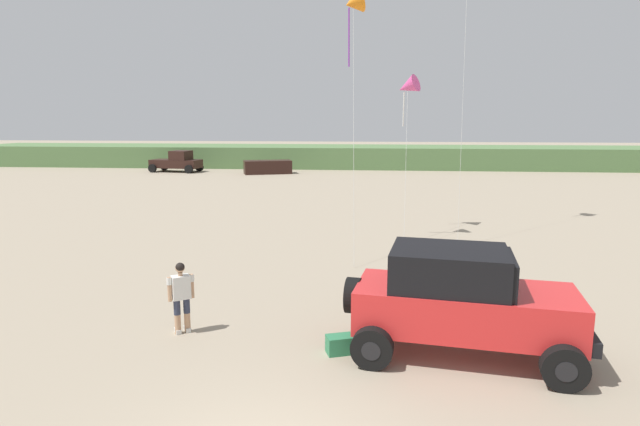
# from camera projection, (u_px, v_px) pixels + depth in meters

# --- Properties ---
(dune_ridge) EXTENTS (90.00, 8.26, 2.11)m
(dune_ridge) POSITION_uv_depth(u_px,v_px,m) (402.00, 157.00, 53.95)
(dune_ridge) COLOR #567A47
(dune_ridge) RESTS_ON ground_plane
(jeep) EXTENTS (4.99, 2.98, 2.26)m
(jeep) POSITION_uv_depth(u_px,v_px,m) (462.00, 300.00, 10.71)
(jeep) COLOR red
(jeep) RESTS_ON ground_plane
(person_watching) EXTENTS (0.54, 0.45, 1.67)m
(person_watching) POSITION_uv_depth(u_px,v_px,m) (181.00, 294.00, 11.90)
(person_watching) COLOR tan
(person_watching) RESTS_ON ground_plane
(cooler_box) EXTENTS (0.65, 0.52, 0.38)m
(cooler_box) POSITION_uv_depth(u_px,v_px,m) (340.00, 344.00, 10.97)
(cooler_box) COLOR #2D7F51
(cooler_box) RESTS_ON ground_plane
(distant_pickup) EXTENTS (4.83, 2.99, 1.98)m
(distant_pickup) POSITION_uv_depth(u_px,v_px,m) (177.00, 162.00, 48.81)
(distant_pickup) COLOR black
(distant_pickup) RESTS_ON ground_plane
(distant_sedan) EXTENTS (4.52, 2.98, 1.20)m
(distant_sedan) POSITION_uv_depth(u_px,v_px,m) (268.00, 167.00, 47.20)
(distant_sedan) COLOR black
(distant_sedan) RESTS_ON ground_plane
(kite_green_box) EXTENTS (1.29, 3.75, 6.73)m
(kite_green_box) POSITION_uv_depth(u_px,v_px,m) (408.00, 87.00, 22.47)
(kite_green_box) COLOR #E04C93
(kite_green_box) RESTS_ON ground_plane
(kite_red_delta) EXTENTS (1.03, 4.57, 9.70)m
(kite_red_delta) POSITION_uv_depth(u_px,v_px,m) (353.00, 4.00, 19.56)
(kite_red_delta) COLOR orange
(kite_red_delta) RESTS_ON ground_plane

